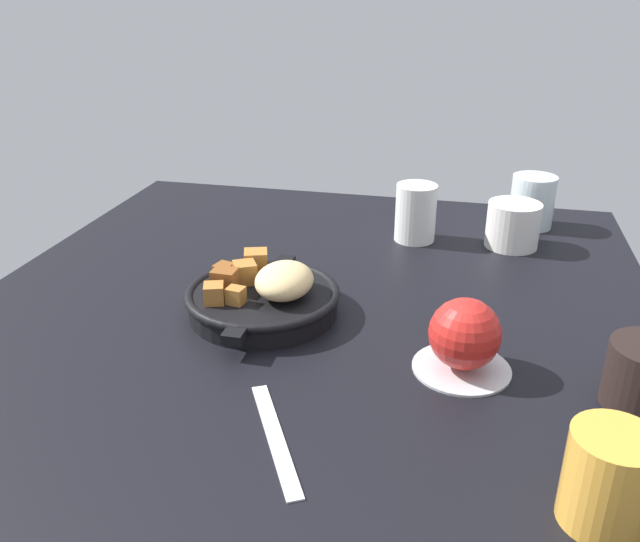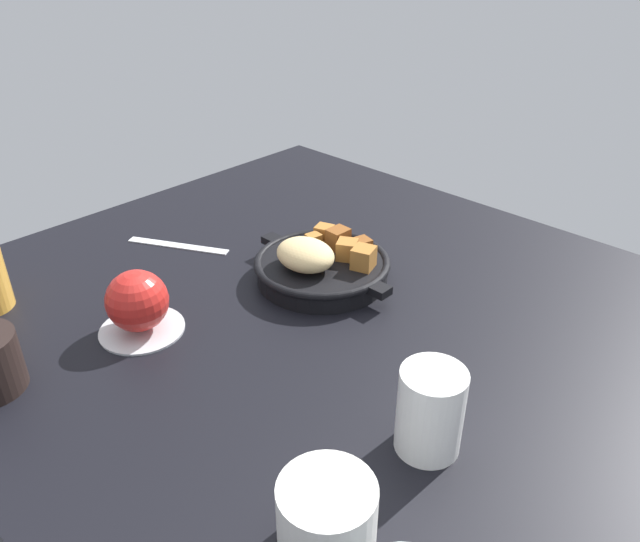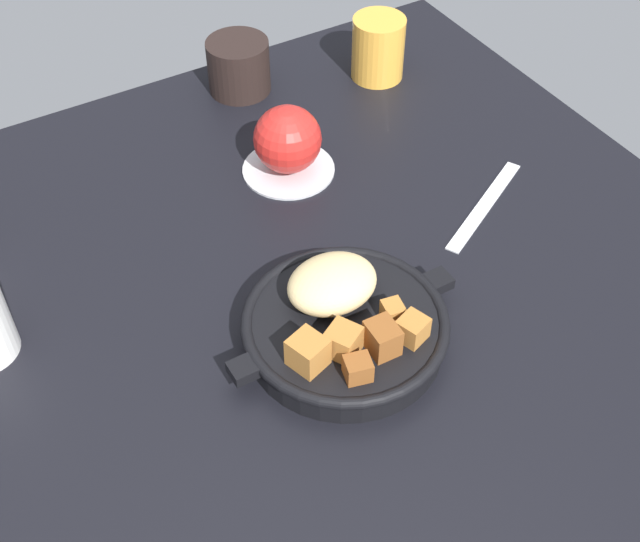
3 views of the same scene
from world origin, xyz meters
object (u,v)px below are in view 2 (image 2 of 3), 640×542
object	(u,v)px
red_apple	(137,301)
white_creamer_pitcher	(430,411)
cast_iron_skillet	(321,265)
butter_knife	(178,245)
ceramic_mug_white	(327,519)

from	to	relation	value
red_apple	white_creamer_pitcher	size ratio (longest dim) A/B	0.85
cast_iron_skillet	butter_knife	world-z (taller)	cast_iron_skillet
red_apple	ceramic_mug_white	xyz separation A→B (cm)	(-39.21, 6.60, -0.94)
cast_iron_skillet	butter_knife	bearing A→B (deg)	19.49
cast_iron_skillet	white_creamer_pitcher	distance (cm)	34.83
cast_iron_skillet	butter_knife	size ratio (longest dim) A/B	1.40
cast_iron_skillet	white_creamer_pitcher	size ratio (longest dim) A/B	2.57
cast_iron_skillet	red_apple	size ratio (longest dim) A/B	3.05
white_creamer_pitcher	ceramic_mug_white	size ratio (longest dim) A/B	1.12
cast_iron_skillet	butter_knife	distance (cm)	25.75
red_apple	ceramic_mug_white	distance (cm)	39.77
butter_knife	red_apple	bearing A→B (deg)	105.72
red_apple	white_creamer_pitcher	xyz separation A→B (cm)	(-38.57, -9.01, 0.13)
red_apple	butter_knife	distance (cm)	23.86
cast_iron_skillet	white_creamer_pitcher	bearing A→B (deg)	151.64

